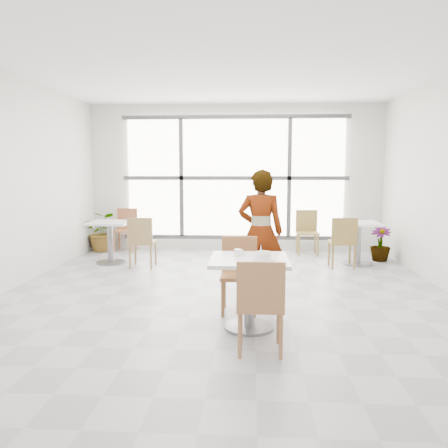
# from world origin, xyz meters

# --- Properties ---
(floor) EXTENTS (7.00, 7.00, 0.00)m
(floor) POSITION_xyz_m (0.00, 0.00, 0.00)
(floor) COLOR #9E9EA5
(floor) RESTS_ON ground
(ceiling) EXTENTS (7.00, 7.00, 0.00)m
(ceiling) POSITION_xyz_m (0.00, 0.00, 3.00)
(ceiling) COLOR white
(ceiling) RESTS_ON ground
(wall_back) EXTENTS (6.00, 0.00, 6.00)m
(wall_back) POSITION_xyz_m (0.00, 3.50, 1.50)
(wall_back) COLOR silver
(wall_back) RESTS_ON ground
(wall_front) EXTENTS (6.00, 0.00, 6.00)m
(wall_front) POSITION_xyz_m (0.00, -3.50, 1.50)
(wall_front) COLOR silver
(wall_front) RESTS_ON ground
(window) EXTENTS (4.60, 0.07, 2.52)m
(window) POSITION_xyz_m (0.00, 3.44, 1.50)
(window) COLOR white
(window) RESTS_ON ground
(main_table) EXTENTS (0.80, 0.80, 0.75)m
(main_table) POSITION_xyz_m (0.31, -1.15, 0.52)
(main_table) COLOR silver
(main_table) RESTS_ON ground
(chair_near) EXTENTS (0.42, 0.42, 0.87)m
(chair_near) POSITION_xyz_m (0.41, -1.81, 0.50)
(chair_near) COLOR #9C663F
(chair_near) RESTS_ON ground
(chair_far) EXTENTS (0.42, 0.42, 0.87)m
(chair_far) POSITION_xyz_m (0.19, -0.54, 0.50)
(chair_far) COLOR #915C33
(chair_far) RESTS_ON ground
(oatmeal_bowl) EXTENTS (0.21, 0.21, 0.09)m
(oatmeal_bowl) POSITION_xyz_m (0.46, -1.23, 0.79)
(oatmeal_bowl) COLOR white
(oatmeal_bowl) RESTS_ON main_table
(coffee_cup) EXTENTS (0.16, 0.13, 0.07)m
(coffee_cup) POSITION_xyz_m (0.19, -1.02, 0.78)
(coffee_cup) COLOR white
(coffee_cup) RESTS_ON main_table
(person) EXTENTS (0.63, 0.43, 1.66)m
(person) POSITION_xyz_m (0.46, 0.26, 0.83)
(person) COLOR black
(person) RESTS_ON ground
(bg_table_left) EXTENTS (0.70, 0.70, 0.75)m
(bg_table_left) POSITION_xyz_m (-2.17, 2.02, 0.49)
(bg_table_left) COLOR silver
(bg_table_left) RESTS_ON ground
(bg_table_right) EXTENTS (0.70, 0.70, 0.75)m
(bg_table_right) POSITION_xyz_m (2.22, 2.17, 0.49)
(bg_table_right) COLOR white
(bg_table_right) RESTS_ON ground
(bg_chair_left_near) EXTENTS (0.42, 0.42, 0.87)m
(bg_chair_left_near) POSITION_xyz_m (-1.52, 1.66, 0.50)
(bg_chair_left_near) COLOR olive
(bg_chair_left_near) RESTS_ON ground
(bg_chair_left_far) EXTENTS (0.42, 0.42, 0.87)m
(bg_chair_left_far) POSITION_xyz_m (-2.24, 3.28, 0.50)
(bg_chair_left_far) COLOR #9D5C3B
(bg_chair_left_far) RESTS_ON ground
(bg_chair_right_near) EXTENTS (0.42, 0.42, 0.87)m
(bg_chair_right_near) POSITION_xyz_m (1.88, 1.84, 0.50)
(bg_chair_right_near) COLOR olive
(bg_chair_right_near) RESTS_ON ground
(bg_chair_right_far) EXTENTS (0.42, 0.42, 0.87)m
(bg_chair_right_far) POSITION_xyz_m (1.44, 3.11, 0.50)
(bg_chair_right_far) COLOR olive
(bg_chair_right_far) RESTS_ON ground
(plant_left) EXTENTS (0.76, 0.66, 0.82)m
(plant_left) POSITION_xyz_m (-2.70, 3.20, 0.41)
(plant_left) COLOR #5A8140
(plant_left) RESTS_ON ground
(plant_right) EXTENTS (0.45, 0.45, 0.64)m
(plant_right) POSITION_xyz_m (2.70, 2.51, 0.32)
(plant_right) COLOR #4E7D3C
(plant_right) RESTS_ON ground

